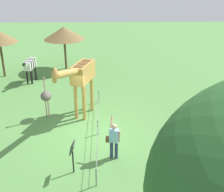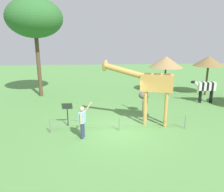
{
  "view_description": "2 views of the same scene",
  "coord_description": "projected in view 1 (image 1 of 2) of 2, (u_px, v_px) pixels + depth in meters",
  "views": [
    {
      "loc": [
        11.73,
        0.4,
        7.22
      ],
      "look_at": [
        -0.82,
        0.77,
        1.6
      ],
      "focal_mm": 46.55,
      "sensor_mm": 36.0,
      "label": 1
    },
    {
      "loc": [
        1.18,
        10.34,
        4.6
      ],
      "look_at": [
        0.37,
        0.03,
        1.86
      ],
      "focal_mm": 34.47,
      "sensor_mm": 36.0,
      "label": 2
    }
  ],
  "objects": [
    {
      "name": "info_sign",
      "position": [
        72.0,
        151.0,
        10.75
      ],
      "size": [
        0.56,
        0.21,
        1.32
      ],
      "color": "black",
      "rests_on": "ground_plane"
    },
    {
      "name": "shade_hut_far",
      "position": [
        64.0,
        33.0,
        21.28
      ],
      "size": [
        2.99,
        2.99,
        3.21
      ],
      "color": "brown",
      "rests_on": "ground_plane"
    },
    {
      "name": "wire_fence",
      "position": [
        98.0,
        127.0,
        13.48
      ],
      "size": [
        7.05,
        0.05,
        0.75
      ],
      "color": "slate",
      "rests_on": "ground_plane"
    },
    {
      "name": "ostrich",
      "position": [
        46.0,
        96.0,
        14.78
      ],
      "size": [
        0.7,
        0.56,
        2.25
      ],
      "color": "#CC9E93",
      "rests_on": "ground_plane"
    },
    {
      "name": "visitor",
      "position": [
        114.0,
        139.0,
        11.62
      ],
      "size": [
        0.64,
        0.59,
        1.76
      ],
      "color": "navy",
      "rests_on": "ground_plane"
    },
    {
      "name": "zebra",
      "position": [
        30.0,
        66.0,
        19.35
      ],
      "size": [
        1.82,
        0.59,
        1.66
      ],
      "color": "black",
      "rests_on": "ground_plane"
    },
    {
      "name": "ground_plane",
      "position": [
        96.0,
        134.0,
        13.64
      ],
      "size": [
        60.0,
        60.0,
        0.0
      ],
      "primitive_type": "plane",
      "color": "#568E47"
    },
    {
      "name": "giraffe",
      "position": [
        80.0,
        77.0,
        14.3
      ],
      "size": [
        3.87,
        1.73,
        3.53
      ],
      "color": "#C69347",
      "rests_on": "ground_plane"
    }
  ]
}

